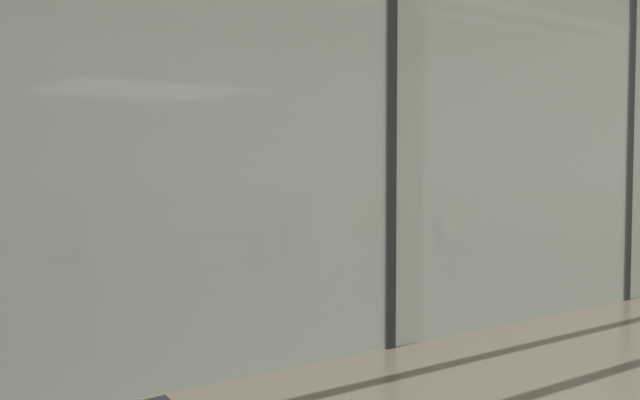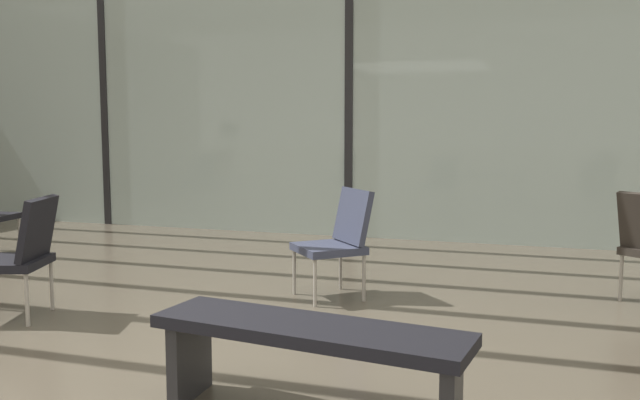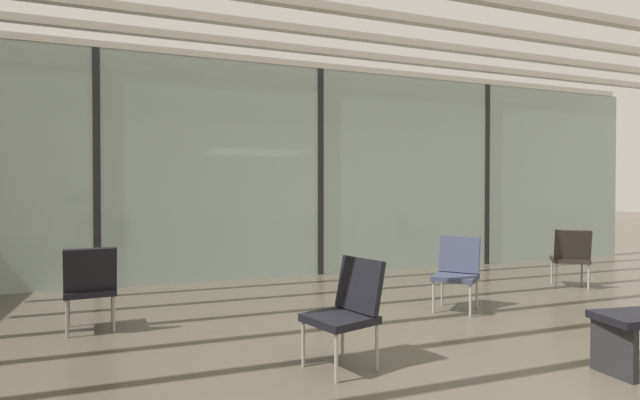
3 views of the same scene
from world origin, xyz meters
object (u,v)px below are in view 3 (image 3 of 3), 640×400
(parked_airplane, at_px, (208,162))
(lounge_chair_3, at_px, (91,283))
(lounge_chair_4, at_px, (457,269))
(lounge_chair_1, at_px, (571,254))
(lounge_chair_0, at_px, (348,306))

(parked_airplane, relative_size, lounge_chair_3, 16.66)
(parked_airplane, xyz_separation_m, lounge_chair_4, (2.04, -7.64, -1.69))
(lounge_chair_3, relative_size, lounge_chair_4, 1.00)
(lounge_chair_4, bearing_deg, lounge_chair_1, 60.26)
(parked_airplane, height_order, lounge_chair_4, parked_airplane)
(lounge_chair_3, xyz_separation_m, lounge_chair_4, (4.06, -0.49, 0.00))
(lounge_chair_3, height_order, lounge_chair_4, same)
(lounge_chair_1, bearing_deg, parked_airplane, -20.73)
(parked_airplane, height_order, lounge_chair_3, parked_airplane)
(lounge_chair_1, distance_m, lounge_chair_4, 2.45)
(lounge_chair_0, xyz_separation_m, lounge_chair_4, (1.99, 1.27, 0.00))
(parked_airplane, xyz_separation_m, lounge_chair_3, (-2.02, -7.16, -1.69))
(lounge_chair_0, xyz_separation_m, lounge_chair_1, (4.38, 1.79, 0.00))
(lounge_chair_1, xyz_separation_m, lounge_chair_4, (-2.39, -0.52, 0.00))
(parked_airplane, bearing_deg, lounge_chair_3, -105.76)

